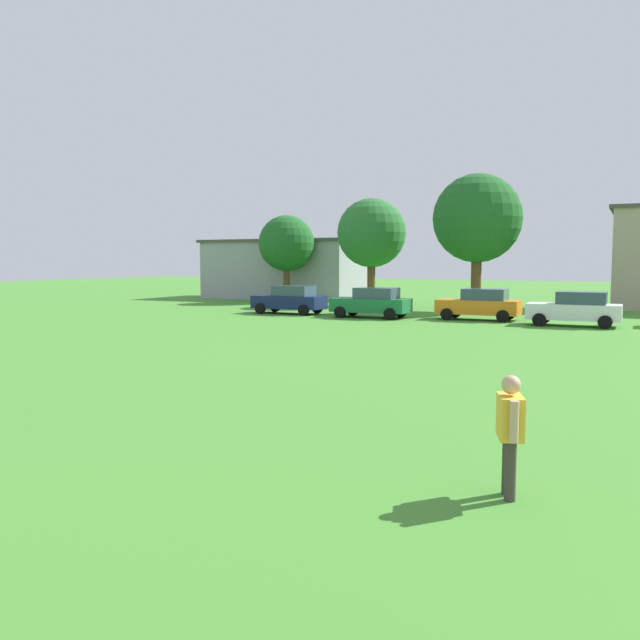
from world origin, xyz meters
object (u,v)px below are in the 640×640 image
(parked_car_navy_0, at_px, (290,299))
(tree_center, at_px, (372,233))
(tree_far_left, at_px, (287,244))
(parked_car_orange_2, at_px, (480,304))
(parked_car_green_1, at_px, (372,302))
(adult_bystander, at_px, (510,425))
(tree_far_right, at_px, (477,219))
(parked_car_white_3, at_px, (576,309))

(parked_car_navy_0, distance_m, tree_center, 9.94)
(tree_far_left, relative_size, tree_center, 0.88)
(parked_car_orange_2, bearing_deg, parked_car_green_1, 11.92)
(adult_bystander, height_order, tree_far_right, tree_far_right)
(tree_far_right, bearing_deg, parked_car_green_1, -120.82)
(adult_bystander, xyz_separation_m, tree_far_left, (-22.90, 35.25, 3.49))
(parked_car_orange_2, height_order, tree_far_right, tree_far_right)
(parked_car_orange_2, bearing_deg, tree_far_left, -27.87)
(parked_car_orange_2, xyz_separation_m, tree_center, (-9.45, 8.08, 4.23))
(parked_car_green_1, relative_size, parked_car_orange_2, 1.00)
(adult_bystander, relative_size, tree_far_left, 0.25)
(parked_car_navy_0, xyz_separation_m, parked_car_green_1, (5.45, -0.46, 0.00))
(tree_center, bearing_deg, tree_far_left, 174.15)
(parked_car_navy_0, bearing_deg, adult_bystander, 124.07)
(parked_car_orange_2, distance_m, tree_far_right, 7.73)
(parked_car_white_3, relative_size, tree_far_right, 0.51)
(parked_car_navy_0, bearing_deg, tree_far_right, -145.81)
(tree_far_left, bearing_deg, parked_car_navy_0, -59.97)
(tree_far_left, bearing_deg, parked_car_orange_2, -27.87)
(parked_car_green_1, distance_m, parked_car_orange_2, 5.83)
(parked_car_green_1, bearing_deg, tree_far_right, -120.82)
(tree_far_right, bearing_deg, tree_center, 163.80)
(parked_car_navy_0, distance_m, parked_car_orange_2, 11.18)
(parked_car_navy_0, distance_m, tree_far_right, 12.61)
(parked_car_green_1, bearing_deg, parked_car_white_3, 179.49)
(parked_car_green_1, bearing_deg, tree_far_left, -42.40)
(tree_far_right, bearing_deg, tree_far_left, 168.65)
(tree_far_left, xyz_separation_m, tree_far_right, (15.15, -3.04, 1.27))
(parked_car_green_1, xyz_separation_m, tree_center, (-3.74, 9.28, 4.23))
(parked_car_navy_0, relative_size, parked_car_orange_2, 1.00)
(adult_bystander, distance_m, tree_far_right, 33.47)
(adult_bystander, relative_size, tree_far_right, 0.19)
(parked_car_navy_0, bearing_deg, parked_car_green_1, 175.22)
(adult_bystander, height_order, parked_car_green_1, parked_car_green_1)
(tree_far_left, height_order, tree_center, tree_center)
(parked_car_navy_0, xyz_separation_m, parked_car_white_3, (16.05, -0.55, 0.00))
(parked_car_orange_2, height_order, tree_center, tree_center)
(parked_car_white_3, distance_m, tree_center, 17.65)
(adult_bystander, height_order, parked_car_orange_2, parked_car_orange_2)
(tree_far_left, bearing_deg, parked_car_green_1, -42.40)
(parked_car_orange_2, relative_size, tree_center, 0.57)
(adult_bystander, height_order, parked_car_white_3, parked_car_white_3)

